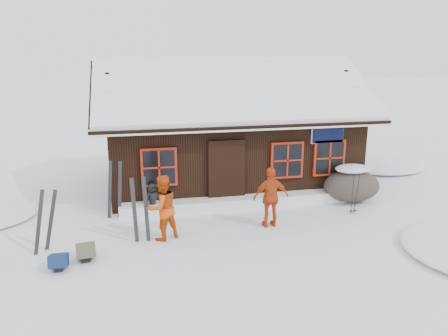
{
  "coord_description": "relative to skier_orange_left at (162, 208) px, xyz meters",
  "views": [
    {
      "loc": [
        -1.88,
        -9.83,
        4.6
      ],
      "look_at": [
        0.75,
        2.12,
        1.3
      ],
      "focal_mm": 35.0,
      "sensor_mm": 36.0,
      "label": 1
    }
  ],
  "objects": [
    {
      "name": "backpack_olive",
      "position": [
        -1.81,
        -0.76,
        -0.68
      ],
      "size": [
        0.49,
        0.61,
        0.3
      ],
      "primitive_type": "cube",
      "rotation": [
        0.0,
        0.0,
        0.13
      ],
      "color": "#484C36",
      "rests_on": "ground"
    },
    {
      "name": "snow_mounds",
      "position": [
        2.84,
        1.41,
        -0.83
      ],
      "size": [
        20.6,
        13.2,
        0.48
      ],
      "color": "white",
      "rests_on": "ground"
    },
    {
      "name": "mountain_hut",
      "position": [
        2.69,
        4.53,
        0.74
      ],
      "size": [
        8.9,
        6.09,
        4.42
      ],
      "color": "black",
      "rests_on": "ground"
    },
    {
      "name": "ground",
      "position": [
        1.18,
        -0.45,
        -0.83
      ],
      "size": [
        120.0,
        120.0,
        0.0
      ],
      "primitive_type": "plane",
      "color": "white",
      "rests_on": "ground"
    },
    {
      "name": "skier_orange_right",
      "position": [
        2.89,
        0.2,
        -0.01
      ],
      "size": [
        0.97,
        0.42,
        1.65
      ],
      "primitive_type": "imported",
      "rotation": [
        0.0,
        0.0,
        3.12
      ],
      "color": "#BE3D13",
      "rests_on": "ground"
    },
    {
      "name": "snow_drift",
      "position": [
        2.68,
        1.8,
        -0.66
      ],
      "size": [
        7.6,
        0.6,
        0.35
      ],
      "primitive_type": "cube",
      "color": "white",
      "rests_on": "ground"
    },
    {
      "name": "skier_orange_left",
      "position": [
        0.0,
        0.0,
        0.0
      ],
      "size": [
        1.0,
        0.91,
        1.67
      ],
      "primitive_type": "imported",
      "rotation": [
        0.0,
        0.0,
        3.58
      ],
      "color": "#C2460D",
      "rests_on": "ground"
    },
    {
      "name": "boulder",
      "position": [
        6.03,
        1.63,
        -0.3
      ],
      "size": [
        1.79,
        1.35,
        1.05
      ],
      "color": "#463E38",
      "rests_on": "ground"
    },
    {
      "name": "ski_pair_right",
      "position": [
        -1.19,
        1.75,
        -0.03
      ],
      "size": [
        0.51,
        0.17,
        1.71
      ],
      "rotation": [
        0.0,
        0.0,
        -0.2
      ],
      "color": "black",
      "rests_on": "ground"
    },
    {
      "name": "ski_poles",
      "position": [
        5.56,
        0.59,
        -0.25
      ],
      "size": [
        0.22,
        0.11,
        1.24
      ],
      "color": "black",
      "rests_on": "ground"
    },
    {
      "name": "skier_crouched",
      "position": [
        -0.15,
        1.75,
        -0.36
      ],
      "size": [
        0.55,
        0.49,
        0.94
      ],
      "primitive_type": "imported",
      "rotation": [
        0.0,
        0.0,
        0.54
      ],
      "color": "black",
      "rests_on": "ground"
    },
    {
      "name": "ski_pair_left",
      "position": [
        -2.74,
        -0.1,
        -0.09
      ],
      "size": [
        0.65,
        0.29,
        1.56
      ],
      "rotation": [
        0.0,
        0.0,
        0.28
      ],
      "color": "black",
      "rests_on": "ground"
    },
    {
      "name": "ski_pair_mid",
      "position": [
        -0.54,
        -0.05,
        -0.03
      ],
      "size": [
        0.43,
        0.07,
        1.72
      ],
      "rotation": [
        0.0,
        0.0,
        0.06
      ],
      "color": "black",
      "rests_on": "ground"
    },
    {
      "name": "backpack_blue",
      "position": [
        -2.35,
        -1.11,
        -0.7
      ],
      "size": [
        0.38,
        0.5,
        0.27
      ],
      "primitive_type": "cube",
      "rotation": [
        0.0,
        0.0,
        0.01
      ],
      "color": "#11254C",
      "rests_on": "ground"
    }
  ]
}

